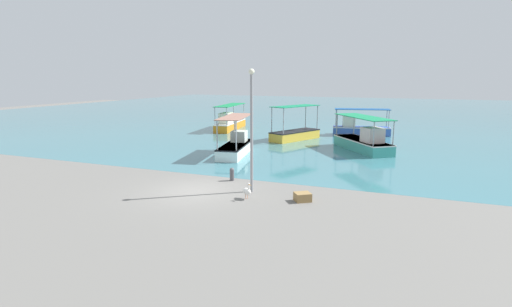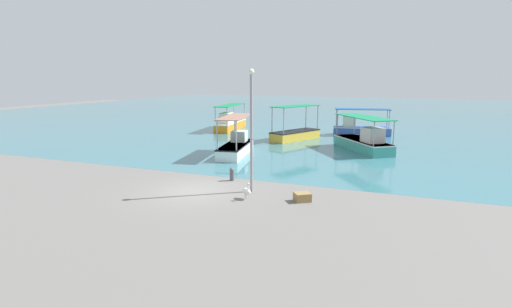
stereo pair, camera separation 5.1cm
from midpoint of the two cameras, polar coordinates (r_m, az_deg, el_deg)
ground at (r=19.92m, az=-8.59°, el=-5.31°), size 120.00×120.00×0.00m
harbor_water at (r=65.42m, az=13.24°, el=5.81°), size 110.00×90.00×0.00m
fishing_boat_near_right at (r=35.53m, az=5.67°, el=2.90°), size 3.61×5.31×3.01m
fishing_boat_center at (r=28.69m, az=-2.82°, el=1.10°), size 2.59×5.60×2.77m
fishing_boat_far_right at (r=31.19m, az=15.22°, el=1.62°), size 5.12×6.04×2.57m
fishing_boat_near_left at (r=42.27m, az=-3.69°, el=4.37°), size 2.41×6.90×2.60m
fishing_boat_outer at (r=39.65m, az=14.65°, el=3.53°), size 5.55×2.68×2.50m
pelican at (r=18.37m, az=-1.28°, el=-5.38°), size 0.71×0.57×0.80m
lamp_post at (r=18.96m, az=-0.58°, el=4.20°), size 0.28×0.28×5.90m
mooring_bollard at (r=21.59m, az=-3.40°, el=-2.89°), size 0.25×0.25×0.71m
cargo_crate at (r=18.21m, az=6.71°, el=-6.19°), size 0.92×0.90×0.39m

